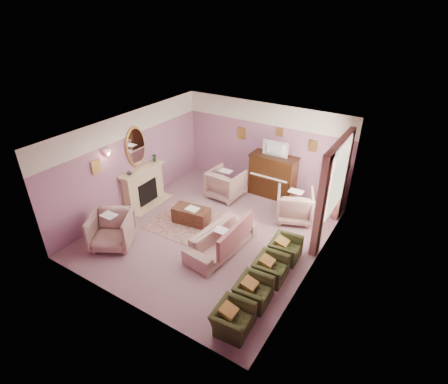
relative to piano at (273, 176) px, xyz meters
The scene contains 48 objects.
floor 2.80m from the piano, 100.57° to the right, with size 5.50×6.00×0.01m, color gray.
ceiling 3.47m from the piano, 100.57° to the right, with size 5.50×6.00×0.01m, color silver.
wall_back 0.96m from the piano, 147.38° to the left, with size 5.50×0.02×2.80m, color gray.
wall_front 5.75m from the piano, 95.03° to the right, with size 5.50×0.02×2.80m, color gray.
wall_left 4.28m from the piano, 140.49° to the right, with size 0.02×6.00×2.80m, color gray.
wall_right 3.58m from the piano, 49.98° to the right, with size 0.02×6.00×2.80m, color gray.
picture_rail_band 1.92m from the piano, 148.20° to the left, with size 5.50×0.01×0.65m, color white.
stripe_panel 2.66m from the piano, 31.69° to the right, with size 0.01×3.00×2.15m, color #B0B69F.
fireplace_surround 3.96m from the piano, 141.25° to the right, with size 0.30×1.40×1.10m, color #D4B886.
fireplace_inset 3.89m from the piano, 140.33° to the right, with size 0.18×0.72×0.68m, color black.
fire_ember 3.88m from the piano, 139.95° to the right, with size 0.06×0.54×0.10m, color #FF542A.
mantel_shelf 3.97m from the piano, 140.98° to the right, with size 0.40×1.55×0.07m, color #D4B886.
hearth 3.86m from the piano, 139.37° to the right, with size 0.55×1.50×0.02m, color #D4B886.
mirror_frame 4.21m from the piano, 142.22° to the right, with size 0.04×0.72×1.20m, color #D8AB54.
mirror_glass 4.19m from the piano, 142.01° to the right, with size 0.01×0.60×1.06m, color white.
sconce_shade 4.90m from the piano, 131.47° to the right, with size 0.20×0.20×0.16m, color #FF9B7D.
piano is the anchor object (origin of this frame).
piano_keyshelf 0.36m from the piano, 90.00° to the right, with size 1.30×0.12×0.06m, color #32190A.
piano_keys 0.37m from the piano, 90.00° to the right, with size 1.20×0.08×0.02m, color silver.
piano_top 0.66m from the piano, ahead, with size 1.45×0.65×0.04m, color #32190A.
television 0.95m from the piano, 90.00° to the right, with size 0.80×0.12×0.48m, color black.
print_back_left 1.71m from the piano, 167.85° to the left, with size 0.30×0.03×0.38m, color #D8AB54.
print_back_right 1.57m from the piano, 14.93° to the left, with size 0.26×0.03×0.34m, color #D8AB54.
print_back_mid 1.38m from the piano, 90.00° to the left, with size 0.22×0.03×0.26m, color #D8AB54.
print_left_wall 5.15m from the piano, 129.60° to the right, with size 0.03×0.28×0.36m, color #D8AB54.
window_blind 2.69m from the piano, 27.19° to the right, with size 0.03×1.40×1.80m, color silver.
curtain_left 3.02m from the piano, 44.04° to the right, with size 0.16×0.34×2.60m, color #9E5456.
curtain_right 2.23m from the piano, ahead, with size 0.16×0.34×2.60m, color #9E5456.
pelmet 3.07m from the piano, 28.06° to the right, with size 0.16×2.20×0.16m, color #9E5456.
mantel_plant 3.67m from the piano, 147.67° to the right, with size 0.16×0.16×0.28m, color #214B24.
mantel_vase 4.30m from the piano, 135.67° to the right, with size 0.16×0.16×0.16m, color white.
area_rug 2.92m from the piano, 111.21° to the right, with size 2.50×1.80×0.01m, color #96685D.
coffee_table 2.91m from the piano, 115.24° to the right, with size 1.00×0.50×0.45m, color #492819.
table_paper 2.86m from the piano, 114.33° to the right, with size 0.35×0.28×0.01m, color silver.
sofa 3.20m from the piano, 87.57° to the right, with size 0.68×2.03×0.82m, color tan.
sofa_throw 3.23m from the piano, 80.46° to the right, with size 0.10×1.54×0.56m, color #9E5456.
floral_armchair_left 1.47m from the piano, 143.26° to the right, with size 0.96×0.96×1.00m, color tan.
floral_armchair_right 1.47m from the piano, 40.16° to the right, with size 0.96×0.96×1.00m, color tan.
floral_armchair_front 5.02m from the piano, 117.08° to the right, with size 0.96×0.96×1.00m, color tan.
olive_chair_a 5.32m from the piano, 72.67° to the right, with size 0.54×0.77×0.66m, color #383D1C.
olive_chair_b 4.54m from the piano, 69.58° to the right, with size 0.54×0.77×0.66m, color #383D1C.
olive_chair_c 3.79m from the piano, 65.23° to the right, with size 0.54×0.77×0.66m, color #383D1C.
olive_chair_d 3.07m from the piano, 58.77° to the right, with size 0.54×0.77×0.66m, color #383D1C.
side_table 1.86m from the piano, ahead, with size 0.52×0.52×0.70m, color silver.
side_plant_big 1.85m from the piano, ahead, with size 0.30×0.30×0.34m, color #214B24.
side_plant_small 1.97m from the piano, ahead, with size 0.16×0.16×0.28m, color #214B24.
palm_pot 1.91m from the piano, ahead, with size 0.34×0.34×0.34m, color brown.
palm_plant 1.90m from the piano, ahead, with size 0.76×0.76×1.44m, color #214B24.
Camera 1 is at (4.35, -6.32, 5.53)m, focal length 28.00 mm.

